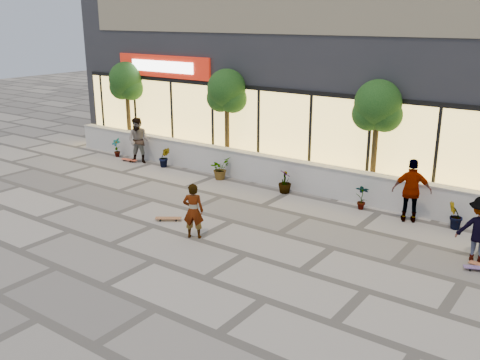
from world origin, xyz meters
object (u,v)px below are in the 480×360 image
Objects in this scene: skater_right_near at (412,191)px; skater_right_far at (480,230)px; skater_left at (139,141)px; skateboard_left at (129,160)px; tree_mideast at (377,109)px; tree_midwest at (227,93)px; tree_west at (126,83)px; skater_center at (193,211)px; skateboard_center at (168,218)px; skateboard_right_far at (480,268)px.

skater_right_far is (2.24, -1.67, -0.12)m from skater_right_near.
skater_left is 1.02m from skateboard_left.
tree_mideast is 5.48m from skater_right_far.
skater_left is at bearing 3.77° from skateboard_left.
tree_midwest reaches higher than skater_right_far.
skater_right_far is at bearing -11.20° from tree_west.
tree_mideast is 6.93m from skater_center.
tree_west is at bearing 128.14° from skateboard_left.
tree_mideast is 5.14× the size of skateboard_left.
skateboard_center is (-8.06, -2.43, -0.76)m from skater_right_far.
skateboard_right_far is at bearing 170.49° from skater_center.
skateboard_right_far is at bearing 116.77° from skater_right_near.
tree_midwest is at bearing -31.72° from skater_right_near.
skater_right_far is 2.24× the size of skateboard_center.
skateboard_center is at bearing -36.48° from tree_west.
skater_right_far is at bearing 121.77° from skater_right_near.
skateboard_left is at bearing -16.78° from skater_right_far.
skateboard_left is (-7.36, 4.51, -0.70)m from skater_center.
skater_right_near is (1.76, -1.40, -2.03)m from tree_mideast.
tree_west is 9.70m from skateboard_center.
tree_midwest is 2.35× the size of skater_right_far.
skater_left is 13.57m from skater_right_far.
skater_left reaches higher than skateboard_center.
skater_left is at bearing 107.94° from skateboard_center.
tree_west and tree_mideast have the same top height.
skater_right_far is 0.94m from skateboard_right_far.
skater_right_near is at bearing -162.64° from skater_center.
skateboard_left is at bearing 147.96° from skateboard_right_far.
skater_left is (-6.83, 4.61, 0.17)m from skater_center.
tree_midwest is 8.15m from skater_right_near.
skater_center is at bearing 24.84° from skater_right_near.
skateboard_left is at bearing -60.48° from skater_center.
tree_west is at bearing -27.52° from skater_right_near.
skater_right_far is at bearing -37.50° from tree_mideast.
skateboard_left is (1.51, -1.50, -2.91)m from tree_west.
skateboard_center reaches higher than skateboard_right_far.
skater_right_near is at bearing 114.59° from skateboard_right_far.
tree_midwest reaches higher than skateboard_left.
skater_center is at bearing -38.51° from skateboard_left.
tree_west is 2.54× the size of skater_center.
tree_midwest is 5.16m from skateboard_left.
skater_left reaches higher than skateboard_right_far.
skater_right_far is (13.47, -1.67, -0.11)m from skater_left.
tree_midwest reaches higher than skater_center.
skater_left is 2.47× the size of skateboard_left.
tree_midwest reaches higher than skateboard_center.
skateboard_center is 0.99× the size of skateboard_right_far.
tree_mideast is at bearing 1.53° from skateboard_left.
tree_midwest is at bearing -1.29° from skater_left.
skater_right_far is 2.18× the size of skateboard_left.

